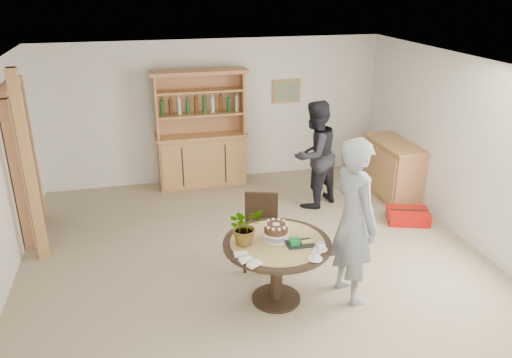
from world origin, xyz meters
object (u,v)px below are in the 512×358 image
object	(u,v)px
dining_chair	(261,226)
red_suitcase	(408,216)
hutch	(202,147)
sideboard	(393,169)
dining_table	(277,254)
adult_person	(315,155)
teen_boy	(354,221)

from	to	relation	value
dining_chair	red_suitcase	bearing A→B (deg)	31.70
hutch	sideboard	xyz separation A→B (m)	(3.04, -1.24, -0.22)
red_suitcase	sideboard	bearing A→B (deg)	94.42
dining_table	red_suitcase	distance (m)	2.90
red_suitcase	dining_table	bearing A→B (deg)	-132.44
hutch	dining_table	world-z (taller)	hutch
adult_person	red_suitcase	xyz separation A→B (m)	(1.19, -0.95, -0.76)
hutch	adult_person	xyz separation A→B (m)	(1.61, -1.30, 0.17)
hutch	sideboard	distance (m)	3.29
dining_table	adult_person	distance (m)	2.71
dining_table	adult_person	size ratio (longest dim) A/B	0.70
sideboard	dining_chair	distance (m)	3.13
teen_boy	hutch	bearing A→B (deg)	7.95
hutch	adult_person	distance (m)	2.08
hutch	teen_boy	distance (m)	3.95
teen_boy	red_suitcase	bearing A→B (deg)	-56.42
red_suitcase	teen_boy	bearing A→B (deg)	-119.21
teen_boy	adult_person	distance (m)	2.51
adult_person	red_suitcase	distance (m)	1.70
hutch	dining_table	distance (m)	3.68
dining_chair	teen_boy	distance (m)	1.31
hutch	dining_chair	world-z (taller)	hutch
dining_table	red_suitcase	xyz separation A→B (m)	(2.48, 1.41, -0.50)
adult_person	teen_boy	bearing A→B (deg)	50.11
teen_boy	red_suitcase	xyz separation A→B (m)	(1.63, 1.51, -0.86)
adult_person	sideboard	bearing A→B (deg)	152.45
teen_boy	adult_person	size ratio (longest dim) A/B	1.12
teen_boy	red_suitcase	world-z (taller)	teen_boy
sideboard	teen_boy	world-z (taller)	teen_boy
sideboard	dining_table	world-z (taller)	sideboard
dining_table	sideboard	bearing A→B (deg)	41.71
dining_chair	adult_person	xyz separation A→B (m)	(1.27, 1.54, 0.33)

